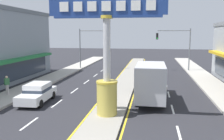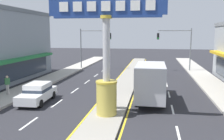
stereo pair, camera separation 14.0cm
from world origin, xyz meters
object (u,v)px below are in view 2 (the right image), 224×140
pedestrian_near_kerb (7,84)px  sedan_near_left_lane (37,93)px  traffic_light_right_side (178,42)px  sedan_far_left_oncoming (152,69)px  district_sign (106,60)px  box_truck_far_right_lane (151,81)px  traffic_light_left_side (92,42)px

pedestrian_near_kerb → sedan_near_left_lane: bearing=-19.5°
traffic_light_right_side → sedan_far_left_oncoming: traffic_light_right_side is taller
traffic_light_right_side → sedan_far_left_oncoming: bearing=-135.2°
district_sign → traffic_light_right_side: size_ratio=1.25×
district_sign → box_truck_far_right_lane: bearing=56.6°
sedan_near_left_lane → traffic_light_left_side: bearing=90.9°
traffic_light_right_side → box_truck_far_right_lane: (-3.59, -16.56, -2.55)m
district_sign → sedan_near_left_lane: district_sign is taller
traffic_light_left_side → pedestrian_near_kerb: (-3.12, -17.32, -3.12)m
box_truck_far_right_lane → sedan_near_left_lane: size_ratio=1.58×
district_sign → box_truck_far_right_lane: size_ratio=1.12×
traffic_light_left_side → sedan_far_left_oncoming: 10.48m
sedan_near_left_lane → traffic_light_right_side: bearing=55.9°
sedan_far_left_oncoming → pedestrian_near_kerb: bearing=-132.0°
traffic_light_right_side → traffic_light_left_side: bearing=179.7°
sedan_near_left_lane → sedan_far_left_oncoming: 17.36m
district_sign → sedan_near_left_lane: (-6.11, 2.35, -3.00)m
traffic_light_left_side → box_truck_far_right_lane: (9.19, -16.63, -2.55)m
district_sign → sedan_near_left_lane: 7.20m
district_sign → box_truck_far_right_lane: district_sign is taller
box_truck_far_right_lane → traffic_light_left_side: bearing=118.9°
traffic_light_left_side → traffic_light_right_side: (12.78, -0.07, 0.00)m
box_truck_far_right_lane → sedan_far_left_oncoming: size_ratio=1.57×
traffic_light_left_side → pedestrian_near_kerb: 17.87m
district_sign → sedan_far_left_oncoming: size_ratio=1.76×
traffic_light_left_side → traffic_light_right_side: same height
traffic_light_right_side → pedestrian_near_kerb: bearing=-132.7°
district_sign → pedestrian_near_kerb: 10.50m
traffic_light_right_side → sedan_near_left_lane: traffic_light_right_side is taller
traffic_light_left_side → sedan_near_left_lane: (0.28, -18.52, -3.46)m
district_sign → traffic_light_right_side: 21.76m
district_sign → box_truck_far_right_lane: (2.80, 4.24, -2.10)m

